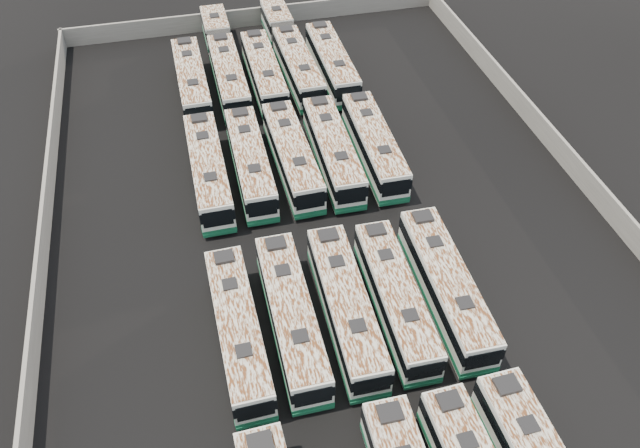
{
  "coord_description": "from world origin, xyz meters",
  "views": [
    {
      "loc": [
        -9.56,
        -34.38,
        35.66
      ],
      "look_at": [
        -1.22,
        -0.65,
        1.6
      ],
      "focal_mm": 35.0,
      "sensor_mm": 36.0,
      "label": 1
    }
  ],
  "objects_px": {
    "bus_midback_right": "(333,151)",
    "bus_midback_left": "(250,162)",
    "bus_midfront_far_left": "(238,330)",
    "bus_midfront_center": "(346,307)",
    "bus_midfront_left": "(292,316)",
    "bus_back_far_left": "(192,81)",
    "bus_midback_far_right": "(374,145)",
    "bus_midback_far_left": "(208,170)",
    "bus_back_right": "(291,51)",
    "bus_midfront_far_right": "(446,286)",
    "bus_back_far_right": "(332,63)",
    "bus_back_left": "(224,60)",
    "bus_back_center": "(264,73)",
    "bus_midfront_right": "(396,298)",
    "bus_midback_center": "(292,156)"
  },
  "relations": [
    {
      "from": "bus_midfront_far_left",
      "to": "bus_midfront_left",
      "type": "xyz_separation_m",
      "value": [
        3.64,
        0.21,
        0.05
      ]
    },
    {
      "from": "bus_midfront_center",
      "to": "bus_midfront_right",
      "type": "xyz_separation_m",
      "value": [
        3.56,
        -0.02,
        -0.06
      ]
    },
    {
      "from": "bus_midfront_right",
      "to": "bus_back_right",
      "type": "relative_size",
      "value": 0.62
    },
    {
      "from": "bus_midfront_far_right",
      "to": "bus_back_right",
      "type": "bearing_deg",
      "value": 97.41
    },
    {
      "from": "bus_midfront_center",
      "to": "bus_midfront_right",
      "type": "relative_size",
      "value": 1.03
    },
    {
      "from": "bus_midback_right",
      "to": "bus_back_left",
      "type": "relative_size",
      "value": 0.65
    },
    {
      "from": "bus_back_left",
      "to": "bus_back_right",
      "type": "distance_m",
      "value": 7.22
    },
    {
      "from": "bus_midback_far_right",
      "to": "bus_midfront_far_right",
      "type": "bearing_deg",
      "value": -88.64
    },
    {
      "from": "bus_midback_far_left",
      "to": "bus_back_center",
      "type": "relative_size",
      "value": 1.0
    },
    {
      "from": "bus_midfront_left",
      "to": "bus_midback_right",
      "type": "bearing_deg",
      "value": 66.82
    },
    {
      "from": "bus_midback_right",
      "to": "bus_back_far_right",
      "type": "bearing_deg",
      "value": 76.87
    },
    {
      "from": "bus_midback_right",
      "to": "bus_back_far_left",
      "type": "distance_m",
      "value": 18.13
    },
    {
      "from": "bus_midback_far_right",
      "to": "bus_back_left",
      "type": "xyz_separation_m",
      "value": [
        -10.99,
        17.94,
        0.02
      ]
    },
    {
      "from": "bus_midfront_center",
      "to": "bus_midback_center",
      "type": "xyz_separation_m",
      "value": [
        -0.1,
        17.1,
        0.0
      ]
    },
    {
      "from": "bus_midback_far_right",
      "to": "bus_back_center",
      "type": "distance_m",
      "value": 16.11
    },
    {
      "from": "bus_midfront_far_left",
      "to": "bus_midback_far_left",
      "type": "distance_m",
      "value": 16.99
    },
    {
      "from": "bus_midfront_far_left",
      "to": "bus_midfront_right",
      "type": "xyz_separation_m",
      "value": [
        10.98,
        0.09,
        -0.02
      ]
    },
    {
      "from": "bus_midback_far_left",
      "to": "bus_back_right",
      "type": "height_order",
      "value": "bus_midback_far_left"
    },
    {
      "from": "bus_midback_far_right",
      "to": "bus_back_right",
      "type": "height_order",
      "value": "bus_back_right"
    },
    {
      "from": "bus_midback_right",
      "to": "bus_midback_left",
      "type": "bearing_deg",
      "value": 179.95
    },
    {
      "from": "bus_midback_left",
      "to": "bus_back_center",
      "type": "relative_size",
      "value": 0.98
    },
    {
      "from": "bus_midback_left",
      "to": "bus_midback_far_right",
      "type": "xyz_separation_m",
      "value": [
        11.1,
        -0.21,
        0.01
      ]
    },
    {
      "from": "bus_midfront_center",
      "to": "bus_midfront_far_right",
      "type": "relative_size",
      "value": 0.99
    },
    {
      "from": "bus_midback_far_left",
      "to": "bus_midback_left",
      "type": "height_order",
      "value": "bus_midback_far_left"
    },
    {
      "from": "bus_midfront_right",
      "to": "bus_midback_left",
      "type": "xyz_separation_m",
      "value": [
        -7.35,
        17.13,
        0.04
      ]
    },
    {
      "from": "bus_midback_far_right",
      "to": "bus_back_far_left",
      "type": "xyz_separation_m",
      "value": [
        -14.75,
        14.48,
        0.02
      ]
    },
    {
      "from": "bus_midfront_center",
      "to": "bus_back_center",
      "type": "height_order",
      "value": "bus_back_center"
    },
    {
      "from": "bus_midfront_far_left",
      "to": "bus_midfront_center",
      "type": "distance_m",
      "value": 7.42
    },
    {
      "from": "bus_midfront_left",
      "to": "bus_midfront_far_right",
      "type": "height_order",
      "value": "bus_midfront_far_right"
    },
    {
      "from": "bus_midfront_far_left",
      "to": "bus_back_left",
      "type": "distance_m",
      "value": 35.16
    },
    {
      "from": "bus_midfront_far_left",
      "to": "bus_back_far_left",
      "type": "xyz_separation_m",
      "value": [
        -0.01,
        31.5,
        0.06
      ]
    },
    {
      "from": "bus_back_far_right",
      "to": "bus_midback_far_right",
      "type": "bearing_deg",
      "value": -89.31
    },
    {
      "from": "bus_midback_right",
      "to": "bus_midfront_right",
      "type": "bearing_deg",
      "value": -88.72
    },
    {
      "from": "bus_midback_center",
      "to": "bus_midback_right",
      "type": "xyz_separation_m",
      "value": [
        3.64,
        -0.15,
        0.02
      ]
    },
    {
      "from": "bus_back_left",
      "to": "bus_back_center",
      "type": "distance_m",
      "value": 5.12
    },
    {
      "from": "bus_midback_right",
      "to": "bus_back_right",
      "type": "xyz_separation_m",
      "value": [
        0.02,
        18.01,
        -0.02
      ]
    },
    {
      "from": "bus_midfront_far_left",
      "to": "bus_midback_left",
      "type": "xyz_separation_m",
      "value": [
        3.64,
        17.23,
        0.03
      ]
    },
    {
      "from": "bus_midfront_far_right",
      "to": "bus_midback_far_left",
      "type": "relative_size",
      "value": 1.0
    },
    {
      "from": "bus_midback_left",
      "to": "bus_back_far_right",
      "type": "height_order",
      "value": "bus_back_far_right"
    },
    {
      "from": "bus_midfront_center",
      "to": "bus_back_far_right",
      "type": "relative_size",
      "value": 0.99
    },
    {
      "from": "bus_midfront_left",
      "to": "bus_back_far_left",
      "type": "bearing_deg",
      "value": 96.94
    },
    {
      "from": "bus_midfront_far_right",
      "to": "bus_midback_far_right",
      "type": "height_order",
      "value": "bus_midfront_far_right"
    },
    {
      "from": "bus_back_left",
      "to": "bus_midback_far_right",
      "type": "bearing_deg",
      "value": -58.59
    },
    {
      "from": "bus_midback_left",
      "to": "bus_midback_center",
      "type": "height_order",
      "value": "bus_midback_center"
    },
    {
      "from": "bus_midfront_far_right",
      "to": "bus_back_center",
      "type": "distance_m",
      "value": 32.0
    },
    {
      "from": "bus_midback_far_right",
      "to": "bus_back_far_right",
      "type": "height_order",
      "value": "bus_back_far_right"
    },
    {
      "from": "bus_midfront_far_left",
      "to": "bus_midback_far_right",
      "type": "relative_size",
      "value": 0.98
    },
    {
      "from": "bus_back_far_left",
      "to": "bus_back_left",
      "type": "height_order",
      "value": "bus_back_far_left"
    },
    {
      "from": "bus_midfront_far_right",
      "to": "bus_midback_left",
      "type": "height_order",
      "value": "bus_midfront_far_right"
    },
    {
      "from": "bus_midfront_center",
      "to": "bus_midback_far_left",
      "type": "height_order",
      "value": "bus_midback_far_left"
    }
  ]
}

